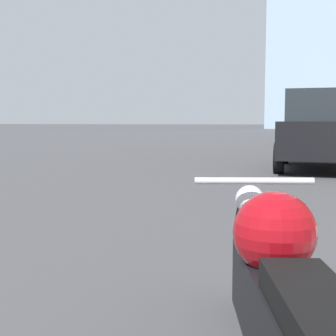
# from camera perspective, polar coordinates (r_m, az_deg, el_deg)

# --- Properties ---
(motorcycle) EXTENTS (0.97, 2.40, 0.80)m
(motorcycle) POSITION_cam_1_polar(r_m,az_deg,el_deg) (1.84, 14.21, -16.41)
(motorcycle) COLOR black
(motorcycle) RESTS_ON ground_plane
(parked_car_black) EXTENTS (1.91, 4.10, 1.79)m
(parked_car_black) POSITION_cam_1_polar(r_m,az_deg,el_deg) (11.27, 17.82, 4.34)
(parked_car_black) COLOR black
(parked_car_black) RESTS_ON ground_plane
(parked_car_blue) EXTENTS (2.00, 4.09, 1.73)m
(parked_car_blue) POSITION_cam_1_polar(r_m,az_deg,el_deg) (24.24, 17.73, 4.85)
(parked_car_blue) COLOR #1E3899
(parked_car_blue) RESTS_ON ground_plane
(parked_car_white) EXTENTS (2.20, 4.64, 1.64)m
(parked_car_white) POSITION_cam_1_polar(r_m,az_deg,el_deg) (35.36, 17.83, 4.93)
(parked_car_white) COLOR silver
(parked_car_white) RESTS_ON ground_plane
(parked_car_silver) EXTENTS (2.25, 4.22, 1.63)m
(parked_car_silver) POSITION_cam_1_polar(r_m,az_deg,el_deg) (46.71, 18.29, 5.03)
(parked_car_silver) COLOR #BCBCC1
(parked_car_silver) RESTS_ON ground_plane
(parked_car_yellow) EXTENTS (2.27, 4.76, 1.64)m
(parked_car_yellow) POSITION_cam_1_polar(r_m,az_deg,el_deg) (59.22, 18.36, 5.11)
(parked_car_yellow) COLOR gold
(parked_car_yellow) RESTS_ON ground_plane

